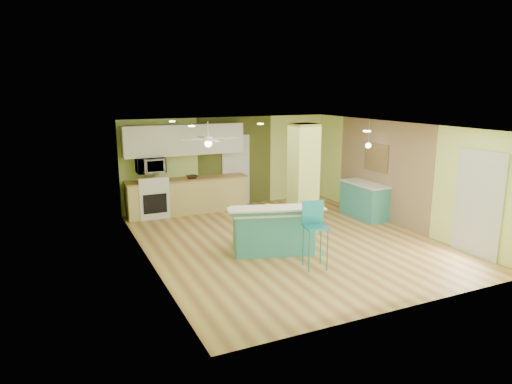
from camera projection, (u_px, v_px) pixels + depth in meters
floor at (288, 241)px, 9.98m from camera, size 6.00×7.00×0.01m
ceiling at (290, 126)px, 9.43m from camera, size 6.00×7.00×0.01m
wall_back at (229, 162)px, 12.81m from camera, size 6.00×0.01×2.50m
wall_front at (406, 230)px, 6.60m from camera, size 6.00×0.01×2.50m
wall_left at (147, 199)px, 8.47m from camera, size 0.01×7.00×2.50m
wall_right at (399, 174)px, 10.93m from camera, size 0.01×7.00×2.50m
wood_panel at (381, 170)px, 11.46m from camera, size 0.02×3.40×2.50m
olive_accent at (235, 162)px, 12.87m from camera, size 2.20×0.02×2.50m
interior_door at (236, 170)px, 12.90m from camera, size 0.82×0.05×2.00m
french_door at (478, 204)px, 8.93m from camera, size 0.04×1.08×2.10m
column at (303, 179)px, 10.41m from camera, size 0.55×0.55×2.50m
kitchen_run at (188, 195)px, 12.18m from camera, size 3.25×0.63×0.94m
stove at (152, 200)px, 11.78m from camera, size 0.76×0.66×1.08m
upper_cabinets at (185, 140)px, 11.96m from camera, size 3.20×0.34×0.80m
microwave at (151, 165)px, 11.59m from camera, size 0.70×0.48×0.39m
ceiling_fan at (208, 139)px, 10.84m from camera, size 1.41×1.41×0.61m
pendant_lamp at (368, 145)px, 11.31m from camera, size 0.14×0.14×0.69m
wall_decor at (376, 158)px, 11.56m from camera, size 0.03×0.90×0.70m
peninsula at (273, 229)px, 9.24m from camera, size 1.99×1.48×1.01m
bar_stool at (314, 223)px, 8.37m from camera, size 0.49×0.49×1.25m
side_counter at (364, 200)px, 11.75m from camera, size 0.59×1.40×0.90m
fruit_bowl at (192, 177)px, 12.05m from camera, size 0.34×0.34×0.08m
canister at (269, 209)px, 8.96m from camera, size 0.17×0.17×0.15m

